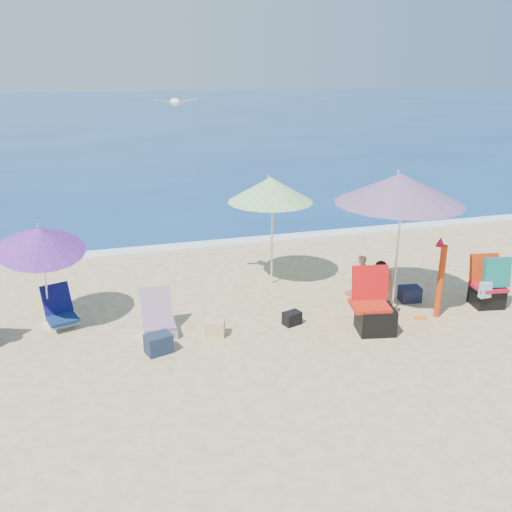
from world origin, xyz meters
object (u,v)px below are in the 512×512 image
object	(u,v)px
umbrella_striped	(270,190)
camp_chair_left	(374,313)
camp_chair_right	(488,288)
chair_rainbow	(159,323)
umbrella_turquoise	(400,189)
umbrella_blue	(40,239)
furled_umbrella	(440,274)
chair_navy	(61,314)
seagull	(175,102)
person_center	(368,282)

from	to	relation	value
umbrella_striped	camp_chair_left	world-z (taller)	umbrella_striped
camp_chair_left	camp_chair_right	size ratio (longest dim) A/B	1.07
camp_chair_right	chair_rainbow	bearing A→B (deg)	174.39
umbrella_turquoise	chair_rainbow	xyz separation A→B (m)	(-4.14, 0.15, -2.01)
umbrella_blue	furled_umbrella	world-z (taller)	umbrella_blue
chair_navy	umbrella_blue	bearing A→B (deg)	-147.14
umbrella_turquoise	umbrella_striped	xyz separation A→B (m)	(-1.74, 1.73, -0.28)
camp_chair_right	seagull	distance (m)	6.46
seagull	umbrella_striped	bearing A→B (deg)	7.28
umbrella_striped	umbrella_blue	bearing A→B (deg)	-168.32
umbrella_blue	seagull	xyz separation A→B (m)	(2.34, 0.62, 2.02)
umbrella_blue	person_center	size ratio (longest dim) A/B	2.10
umbrella_blue	person_center	world-z (taller)	umbrella_blue
umbrella_turquoise	camp_chair_right	size ratio (longest dim) A/B	2.57
umbrella_turquoise	seagull	world-z (taller)	seagull
umbrella_turquoise	camp_chair_left	bearing A→B (deg)	-134.74
seagull	umbrella_blue	bearing A→B (deg)	-165.06
umbrella_blue	umbrella_turquoise	bearing A→B (deg)	-8.61
person_center	seagull	size ratio (longest dim) A/B	1.24
furled_umbrella	chair_rainbow	size ratio (longest dim) A/B	1.99
chair_navy	person_center	size ratio (longest dim) A/B	0.86
umbrella_turquoise	seagull	xyz separation A→B (m)	(-3.51, 1.51, 1.38)
chair_rainbow	person_center	distance (m)	3.83
umbrella_blue	furled_umbrella	distance (m)	6.65
chair_navy	seagull	world-z (taller)	seagull
umbrella_turquoise	person_center	distance (m)	1.82
umbrella_turquoise	camp_chair_left	world-z (taller)	umbrella_turquoise
chair_navy	camp_chair_right	bearing A→B (deg)	-10.70
umbrella_turquoise	camp_chair_left	size ratio (longest dim) A/B	2.41
chair_navy	seagull	xyz separation A→B (m)	(2.19, 0.53, 3.41)
umbrella_blue	chair_rainbow	xyz separation A→B (m)	(1.70, -0.73, -1.37)
person_center	chair_navy	bearing A→B (deg)	172.63
chair_navy	person_center	bearing A→B (deg)	-7.37
furled_umbrella	camp_chair_right	xyz separation A→B (m)	(1.13, 0.11, -0.44)
chair_rainbow	camp_chair_left	distance (m)	3.54
umbrella_blue	seagull	size ratio (longest dim) A/B	2.61
umbrella_striped	person_center	size ratio (longest dim) A/B	2.42
chair_navy	camp_chair_left	size ratio (longest dim) A/B	0.74
chair_rainbow	chair_navy	bearing A→B (deg)	152.02
chair_navy	seagull	size ratio (longest dim) A/B	1.07
chair_rainbow	camp_chair_left	bearing A→B (deg)	-14.22
camp_chair_right	umbrella_striped	bearing A→B (deg)	148.12
umbrella_striped	furled_umbrella	xyz separation A→B (m)	(2.35, -2.27, -1.13)
umbrella_striped	furled_umbrella	distance (m)	3.45
camp_chair_right	person_center	size ratio (longest dim) A/B	1.08
furled_umbrella	camp_chair_right	bearing A→B (deg)	5.49
umbrella_striped	furled_umbrella	size ratio (longest dim) A/B	1.52
umbrella_blue	seagull	world-z (taller)	seagull
chair_navy	chair_rainbow	world-z (taller)	chair_rainbow
camp_chair_right	umbrella_blue	bearing A→B (deg)	170.19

